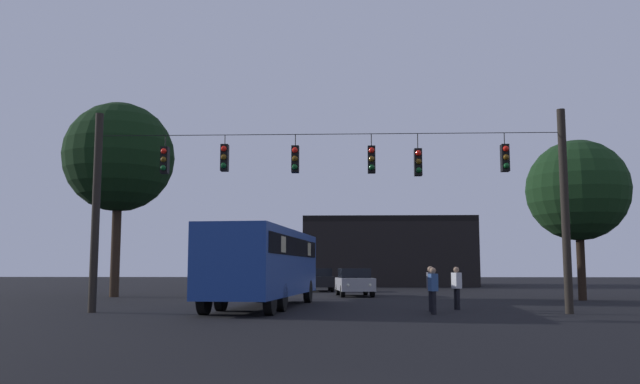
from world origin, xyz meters
TOP-DOWN VIEW (x-y plane):
  - ground_plane at (0.00, 24.50)m, footprint 168.00×168.00m
  - overhead_signal_span at (0.02, 15.85)m, footprint 16.62×0.44m
  - city_bus at (-2.55, 18.97)m, footprint 3.53×11.19m
  - car_near_right at (1.12, 29.68)m, footprint 2.21×4.46m
  - car_far_left at (-1.14, 37.29)m, footprint 2.14×4.45m
  - pedestrian_crossing_left at (3.67, 16.89)m, footprint 0.26×0.37m
  - pedestrian_crossing_center at (4.75, 17.90)m, footprint 0.36×0.42m
  - pedestrian_crossing_right at (3.55, 15.38)m, footprint 0.31×0.40m
  - corner_building at (4.33, 53.60)m, footprint 14.40×13.64m
  - tree_left_silhouette at (11.98, 25.34)m, footprint 4.92×4.92m
  - tree_behind_building at (-11.77, 28.15)m, footprint 5.99×5.99m

SIDE VIEW (x-z plane):
  - ground_plane at x=0.00m, z-range 0.00..0.00m
  - car_near_right at x=1.12m, z-range 0.04..1.56m
  - car_far_left at x=-1.14m, z-range 0.04..1.56m
  - pedestrian_crossing_right at x=3.55m, z-range 0.09..1.65m
  - pedestrian_crossing_center at x=4.75m, z-range 0.10..1.68m
  - pedestrian_crossing_left at x=3.67m, z-range 0.10..1.70m
  - city_bus at x=-2.55m, z-range 0.37..3.37m
  - corner_building at x=4.33m, z-range 0.00..5.85m
  - overhead_signal_span at x=0.02m, z-range 0.66..7.71m
  - tree_left_silhouette at x=11.98m, z-range 1.41..9.19m
  - tree_behind_building at x=-11.77m, z-range 2.27..12.86m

